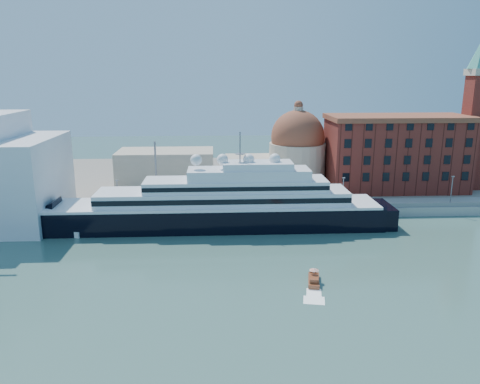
{
  "coord_description": "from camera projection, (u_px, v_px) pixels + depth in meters",
  "views": [
    {
      "loc": [
        -4.05,
        -89.34,
        37.88
      ],
      "look_at": [
        1.54,
        18.0,
        10.37
      ],
      "focal_mm": 35.0,
      "sensor_mm": 36.0,
      "label": 1
    }
  ],
  "objects": [
    {
      "name": "ground",
      "position": [
        237.0,
        263.0,
        96.02
      ],
      "size": [
        400.0,
        400.0,
        0.0
      ],
      "primitive_type": "plane",
      "color": "#32574F",
      "rests_on": "ground"
    },
    {
      "name": "water_taxi",
      "position": [
        314.0,
        280.0,
        86.47
      ],
      "size": [
        3.13,
        6.29,
        2.86
      ],
      "rotation": [
        0.0,
        0.0,
        -0.2
      ],
      "color": "maroon",
      "rests_on": "ground"
    },
    {
      "name": "quay",
      "position": [
        231.0,
        210.0,
        128.61
      ],
      "size": [
        180.0,
        10.0,
        2.5
      ],
      "primitive_type": "cube",
      "color": "gray",
      "rests_on": "ground"
    },
    {
      "name": "lamp_posts",
      "position": [
        184.0,
        181.0,
        124.16
      ],
      "size": [
        120.8,
        2.4,
        18.0
      ],
      "color": "slate",
      "rests_on": "quay"
    },
    {
      "name": "warehouse",
      "position": [
        396.0,
        152.0,
        145.53
      ],
      "size": [
        43.0,
        19.0,
        23.25
      ],
      "color": "maroon",
      "rests_on": "land"
    },
    {
      "name": "service_barge",
      "position": [
        62.0,
        230.0,
        113.2
      ],
      "size": [
        13.44,
        8.03,
        2.87
      ],
      "rotation": [
        0.0,
        0.0,
        -0.32
      ],
      "color": "white",
      "rests_on": "ground"
    },
    {
      "name": "quay_fence",
      "position": [
        232.0,
        208.0,
        123.8
      ],
      "size": [
        180.0,
        0.1,
        1.2
      ],
      "primitive_type": "cube",
      "color": "slate",
      "rests_on": "quay"
    },
    {
      "name": "land",
      "position": [
        228.0,
        178.0,
        168.34
      ],
      "size": [
        260.0,
        72.0,
        2.0
      ],
      "primitive_type": "cube",
      "color": "slate",
      "rests_on": "ground"
    },
    {
      "name": "campanile",
      "position": [
        477.0,
        103.0,
        143.03
      ],
      "size": [
        8.4,
        8.4,
        47.0
      ],
      "color": "maroon",
      "rests_on": "land"
    },
    {
      "name": "church",
      "position": [
        249.0,
        159.0,
        149.48
      ],
      "size": [
        66.0,
        18.0,
        25.5
      ],
      "color": "beige",
      "rests_on": "land"
    },
    {
      "name": "superyacht",
      "position": [
        204.0,
        209.0,
        116.71
      ],
      "size": [
        94.02,
        13.04,
        28.1
      ],
      "color": "black",
      "rests_on": "ground"
    }
  ]
}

